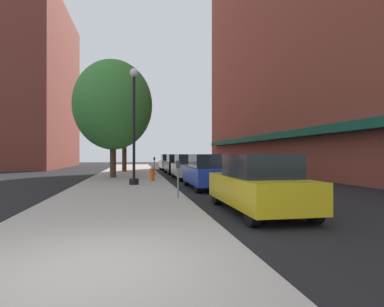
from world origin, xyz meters
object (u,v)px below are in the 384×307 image
object	(u,v)px
parking_meter_far	(154,163)
tree_mid	(113,105)
car_yellow	(258,184)
car_white	(169,162)
tree_near	(124,120)
car_blue	(208,172)
car_black	(177,164)
lamppost	(134,124)
parking_meter_near	(178,174)
fire_hydrant	(152,174)
car_silver	(188,167)

from	to	relation	value
parking_meter_far	tree_mid	size ratio (longest dim) A/B	0.17
car_yellow	car_white	world-z (taller)	same
tree_near	car_blue	bearing A→B (deg)	-72.38
tree_near	car_black	bearing A→B (deg)	-29.16
car_yellow	car_blue	size ratio (longest dim) A/B	1.00
tree_near	car_black	size ratio (longest dim) A/B	1.60
car_yellow	tree_near	bearing A→B (deg)	101.06
lamppost	parking_meter_near	distance (m)	5.89
lamppost	car_black	bearing A→B (deg)	70.81
parking_meter_far	car_blue	size ratio (longest dim) A/B	0.30
car_blue	car_black	distance (m)	11.52
fire_hydrant	car_white	xyz separation A→B (m)	(2.48, 14.36, 0.29)
parking_meter_near	car_black	size ratio (longest dim) A/B	0.30
parking_meter_near	tree_near	xyz separation A→B (m)	(-2.50, 17.79, 3.82)
parking_meter_far	tree_near	xyz separation A→B (m)	(-2.50, 3.28, 3.82)
car_blue	car_black	world-z (taller)	same
lamppost	tree_near	xyz separation A→B (m)	(-0.94, 12.57, 1.57)
lamppost	tree_near	distance (m)	12.70
tree_mid	car_black	bearing A→B (deg)	44.81
car_yellow	car_black	size ratio (longest dim) A/B	1.00
car_white	car_silver	bearing A→B (deg)	-89.79
tree_near	tree_mid	xyz separation A→B (m)	(-0.47, -7.36, 0.16)
car_silver	car_black	size ratio (longest dim) A/B	1.00
parking_meter_far	car_silver	xyz separation A→B (m)	(1.95, -4.89, -0.14)
lamppost	parking_meter_far	bearing A→B (deg)	80.46
fire_hydrant	car_black	xyz separation A→B (m)	(2.48, 8.03, 0.29)
fire_hydrant	car_blue	xyz separation A→B (m)	(2.48, -3.49, 0.29)
fire_hydrant	parking_meter_near	distance (m)	7.30
car_silver	parking_meter_far	bearing A→B (deg)	111.65
car_black	car_white	distance (m)	6.33
lamppost	car_white	size ratio (longest dim) A/B	1.37
tree_mid	car_white	xyz separation A→B (m)	(4.91, 11.21, -4.12)
car_blue	tree_near	bearing A→B (deg)	106.12
tree_near	fire_hydrant	bearing A→B (deg)	-79.40
lamppost	parking_meter_near	world-z (taller)	lamppost
car_silver	car_blue	bearing A→B (deg)	-90.07
tree_near	car_yellow	size ratio (longest dim) A/B	1.60
car_blue	car_white	bearing A→B (deg)	88.50
parking_meter_far	tree_near	bearing A→B (deg)	127.27
car_blue	car_silver	bearing A→B (deg)	88.50
car_yellow	car_blue	world-z (taller)	same
lamppost	car_white	bearing A→B (deg)	77.93
lamppost	car_black	world-z (taller)	lamppost
car_black	fire_hydrant	bearing A→B (deg)	-108.50
lamppost	car_black	xyz separation A→B (m)	(3.51, 10.09, -2.39)
lamppost	car_silver	world-z (taller)	lamppost
lamppost	car_black	distance (m)	10.95
car_white	tree_mid	bearing A→B (deg)	-113.46
tree_mid	car_white	bearing A→B (deg)	66.33
tree_mid	car_white	size ratio (longest dim) A/B	1.81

